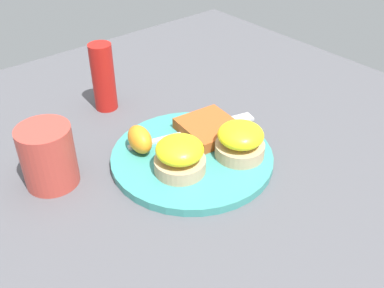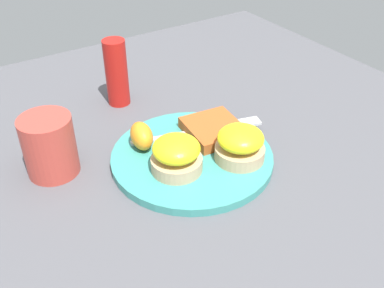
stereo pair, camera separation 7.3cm
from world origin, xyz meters
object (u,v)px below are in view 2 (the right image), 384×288
at_px(sandwich_benedict_left, 176,155).
at_px(orange_wedge, 142,136).
at_px(sandwich_benedict_right, 240,144).
at_px(condiment_bottle, 117,73).
at_px(hashbrown_patty, 214,129).
at_px(fork, 206,130).
at_px(cup, 49,145).

distance_m(sandwich_benedict_left, orange_wedge, 0.09).
relative_size(sandwich_benedict_right, condiment_bottle, 0.61).
xyz_separation_m(sandwich_benedict_left, hashbrown_patty, (0.05, -0.11, -0.02)).
bearing_deg(fork, cup, 77.82).
relative_size(orange_wedge, cup, 0.52).
bearing_deg(sandwich_benedict_right, cup, 59.66).
bearing_deg(cup, fork, -102.18).
height_order(hashbrown_patty, orange_wedge, orange_wedge).
xyz_separation_m(sandwich_benedict_left, cup, (0.12, 0.16, 0.01)).
relative_size(orange_wedge, fork, 0.25).
distance_m(sandwich_benedict_right, condiment_bottle, 0.31).
xyz_separation_m(sandwich_benedict_right, condiment_bottle, (0.30, 0.08, 0.02)).
height_order(sandwich_benedict_right, condiment_bottle, condiment_bottle).
xyz_separation_m(sandwich_benedict_left, condiment_bottle, (0.27, -0.03, 0.02)).
xyz_separation_m(sandwich_benedict_left, orange_wedge, (0.08, 0.02, -0.01)).
bearing_deg(hashbrown_patty, orange_wedge, 74.32).
relative_size(hashbrown_patty, orange_wedge, 1.66).
xyz_separation_m(hashbrown_patty, cup, (0.07, 0.27, 0.03)).
height_order(orange_wedge, fork, orange_wedge).
bearing_deg(hashbrown_patty, sandwich_benedict_right, 175.77).
distance_m(sandwich_benedict_left, condiment_bottle, 0.27).
bearing_deg(sandwich_benedict_left, sandwich_benedict_right, -107.16).
xyz_separation_m(orange_wedge, cup, (0.04, 0.14, 0.01)).
bearing_deg(hashbrown_patty, cup, 75.01).
xyz_separation_m(hashbrown_patty, orange_wedge, (0.03, 0.12, 0.01)).
height_order(sandwich_benedict_left, cup, cup).
height_order(sandwich_benedict_right, hashbrown_patty, sandwich_benedict_right).
distance_m(cup, condiment_bottle, 0.24).
bearing_deg(fork, orange_wedge, 80.56).
bearing_deg(cup, sandwich_benedict_right, -120.34).
relative_size(sandwich_benedict_left, cup, 0.71).
bearing_deg(fork, sandwich_benedict_right, 179.76).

